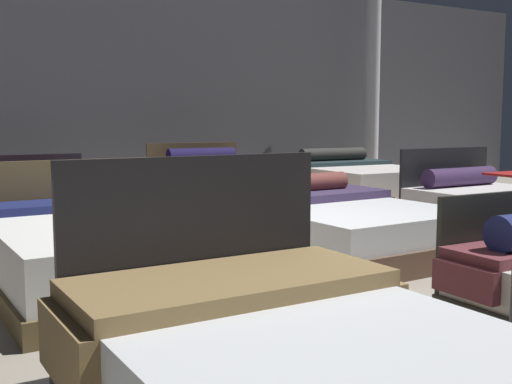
# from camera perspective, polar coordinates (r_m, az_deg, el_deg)

# --- Properties ---
(ground_plane) EXTENTS (18.00, 18.00, 0.02)m
(ground_plane) POSITION_cam_1_polar(r_m,az_deg,el_deg) (4.97, 1.11, -7.98)
(ground_plane) COLOR gray
(showroom_back_wall) EXTENTS (18.00, 0.06, 3.50)m
(showroom_back_wall) POSITION_cam_1_polar(r_m,az_deg,el_deg) (9.77, -15.05, 9.32)
(showroom_back_wall) COLOR #47474C
(showroom_back_wall) RESTS_ON ground_plane
(bed_1) EXTENTS (1.56, 2.11, 1.06)m
(bed_1) POSITION_cam_1_polar(r_m,az_deg,el_deg) (2.46, 4.59, -16.85)
(bed_1) COLOR black
(bed_1) RESTS_ON ground_plane
(bed_5) EXTENTS (1.75, 2.20, 0.89)m
(bed_5) POSITION_cam_1_polar(r_m,az_deg,el_deg) (4.85, -13.42, -5.24)
(bed_5) COLOR brown
(bed_5) RESTS_ON ground_plane
(bed_6) EXTENTS (1.80, 2.01, 0.70)m
(bed_6) POSITION_cam_1_polar(r_m,az_deg,el_deg) (5.86, 8.03, -3.24)
(bed_6) COLOR brown
(bed_6) RESTS_ON ground_plane
(bed_9) EXTENTS (1.75, 2.00, 0.80)m
(bed_9) POSITION_cam_1_polar(r_m,az_deg,el_deg) (7.59, -19.41, -1.34)
(bed_9) COLOR black
(bed_9) RESTS_ON ground_plane
(bed_10) EXTENTS (1.55, 2.00, 0.92)m
(bed_10) POSITION_cam_1_polar(r_m,az_deg,el_deg) (8.17, -3.38, -0.06)
(bed_10) COLOR brown
(bed_10) RESTS_ON ground_plane
(bed_11) EXTENTS (1.71, 2.00, 0.80)m
(bed_11) POSITION_cam_1_polar(r_m,az_deg,el_deg) (9.38, 9.44, 0.67)
(bed_11) COLOR #947348
(bed_11) RESTS_ON ground_plane
(support_pillar) EXTENTS (0.27, 0.27, 3.50)m
(support_pillar) POSITION_cam_1_polar(r_m,az_deg,el_deg) (11.38, 10.41, 9.00)
(support_pillar) COLOR silver
(support_pillar) RESTS_ON ground_plane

